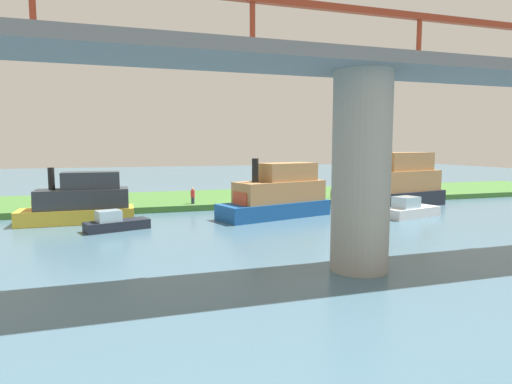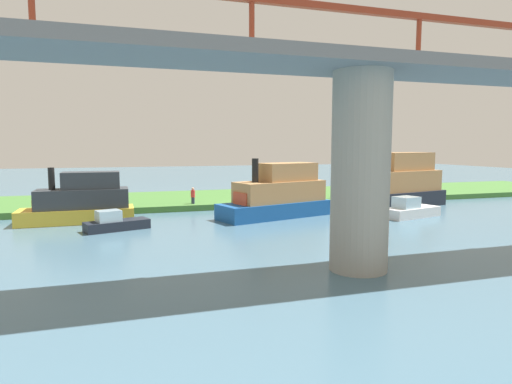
% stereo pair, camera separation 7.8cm
% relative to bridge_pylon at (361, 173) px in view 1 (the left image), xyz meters
% --- Properties ---
extents(ground_plane, '(160.00, 160.00, 0.00)m').
position_rel_bridge_pylon_xyz_m(ground_plane, '(-1.60, -19.02, -4.25)').
color(ground_plane, '#476B7F').
extents(grassy_bank, '(80.00, 12.00, 0.50)m').
position_rel_bridge_pylon_xyz_m(grassy_bank, '(-1.60, -25.02, -4.00)').
color(grassy_bank, '#427533').
rests_on(grassy_bank, ground).
extents(bridge_pylon, '(2.49, 2.49, 8.51)m').
position_rel_bridge_pylon_xyz_m(bridge_pylon, '(0.00, 0.00, 0.00)').
color(bridge_pylon, '#9E998E').
rests_on(bridge_pylon, ground).
extents(bridge_span, '(59.53, 4.30, 3.25)m').
position_rel_bridge_pylon_xyz_m(bridge_span, '(0.00, -0.02, 4.75)').
color(bridge_span, slate).
rests_on(bridge_span, bridge_pylon).
extents(person_on_bank, '(0.50, 0.50, 1.39)m').
position_rel_bridge_pylon_xyz_m(person_on_bank, '(3.99, -20.07, -3.05)').
color(person_on_bank, '#2D334C').
rests_on(person_on_bank, grassy_bank).
extents(mooring_post, '(0.20, 0.20, 0.72)m').
position_rel_bridge_pylon_xyz_m(mooring_post, '(-9.12, -20.07, -3.39)').
color(mooring_post, brown).
rests_on(mooring_post, grassy_bank).
extents(motorboat_red, '(9.25, 5.26, 4.49)m').
position_rel_bridge_pylon_xyz_m(motorboat_red, '(-1.58, -14.36, -2.59)').
color(motorboat_red, '#195199').
rests_on(motorboat_red, ground).
extents(skiff_small, '(4.22, 2.58, 1.33)m').
position_rel_bridge_pylon_xyz_m(skiff_small, '(10.23, -12.51, -3.78)').
color(skiff_small, '#1E232D').
rests_on(skiff_small, ground).
extents(pontoon_yellow, '(7.69, 2.60, 3.92)m').
position_rel_bridge_pylon_xyz_m(pontoon_yellow, '(12.55, -16.25, -2.80)').
color(pontoon_yellow, gold).
rests_on(pontoon_yellow, ground).
extents(riverboat_paddlewheel, '(5.08, 2.89, 1.60)m').
position_rel_bridge_pylon_xyz_m(riverboat_paddlewheel, '(-11.11, -11.14, -3.68)').
color(riverboat_paddlewheel, white).
rests_on(riverboat_paddlewheel, ground).
extents(motorboat_white, '(10.80, 5.52, 5.27)m').
position_rel_bridge_pylon_xyz_m(motorboat_white, '(-13.60, -16.64, -2.30)').
color(motorboat_white, '#1E232D').
rests_on(motorboat_white, ground).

